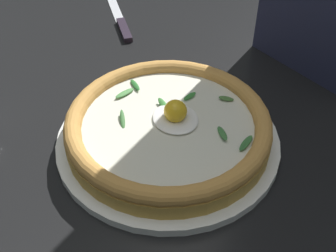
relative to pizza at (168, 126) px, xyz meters
name	(u,v)px	position (x,y,z in m)	size (l,w,h in m)	color
ground_plane	(169,140)	(0.02, -0.01, -0.05)	(2.40, 2.40, 0.03)	black
pizza_plate	(168,140)	(0.00, 0.00, -0.03)	(0.31, 0.31, 0.01)	white
pizza	(168,126)	(0.00, 0.00, 0.00)	(0.28, 0.28, 0.06)	gold
table_knife	(121,22)	(0.34, -0.09, -0.03)	(0.22, 0.07, 0.01)	silver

